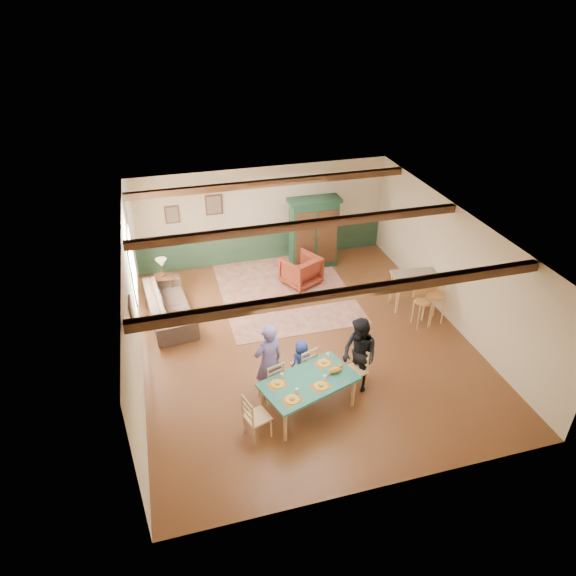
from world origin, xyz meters
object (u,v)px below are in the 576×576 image
object	(u,v)px
table_lamp	(162,268)
bar_stool_right	(435,300)
person_man	(269,361)
dining_chair_far_left	(271,379)
cat	(335,370)
dining_chair_end_right	(354,370)
dining_chair_end_left	(257,416)
person_woman	(359,355)
sofa	(169,305)
dining_table	(308,396)
end_table	(165,285)
bar_stool_left	(422,306)
person_child	(302,361)
armoire	(313,233)
armchair	(301,270)
counter_table	(413,291)
dining_chair_far_right	(304,364)

from	to	relation	value
table_lamp	bar_stool_right	distance (m)	6.59
person_man	bar_stool_right	distance (m)	4.47
dining_chair_far_left	cat	xyz separation A→B (m)	(1.09, -0.45, 0.34)
dining_chair_end_right	bar_stool_right	bearing A→B (deg)	103.76
dining_chair_end_left	person_woman	world-z (taller)	person_woman
person_woman	sofa	size ratio (longest dim) A/B	0.66
dining_table	end_table	xyz separation A→B (m)	(-2.27, 4.86, -0.09)
dining_chair_far_left	bar_stool_left	bearing A→B (deg)	-178.53
table_lamp	bar_stool_left	world-z (taller)	bar_stool_left
sofa	person_child	bearing A→B (deg)	-146.98
dining_chair_end_left	dining_chair_end_right	world-z (taller)	same
table_lamp	bar_stool_right	world-z (taller)	bar_stool_right
dining_table	person_man	bearing A→B (deg)	134.83
person_child	person_man	bearing A→B (deg)	0.00
bar_stool_left	dining_chair_far_left	bearing A→B (deg)	-159.97
person_woman	bar_stool_right	distance (m)	3.00
sofa	table_lamp	world-z (taller)	table_lamp
armoire	armchair	size ratio (longest dim) A/B	2.26
person_woman	person_child	xyz separation A→B (m)	(-1.00, 0.47, -0.30)
dining_chair_far_left	armoire	bearing A→B (deg)	-134.55
person_man	armoire	xyz separation A→B (m)	(2.41, 4.75, 0.17)
armoire	dining_chair_end_right	bearing A→B (deg)	-97.93
person_man	cat	xyz separation A→B (m)	(1.12, -0.53, -0.02)
counter_table	bar_stool_right	bearing A→B (deg)	-77.61
armoire	bar_stool_left	distance (m)	3.77
end_table	table_lamp	world-z (taller)	table_lamp
dining_chair_end_right	bar_stool_right	world-z (taller)	bar_stool_right
dining_table	person_man	distance (m)	0.96
person_child	end_table	xyz separation A→B (m)	(-2.39, 4.02, -0.21)
dining_chair_end_left	bar_stool_right	xyz separation A→B (m)	(4.68, 2.32, 0.14)
cat	dining_table	bearing A→B (deg)	169.70
dining_chair_far_right	bar_stool_left	distance (m)	3.38
person_woman	bar_stool_left	distance (m)	2.70
cat	bar_stool_right	distance (m)	3.67
dining_chair_far_left	counter_table	size ratio (longest dim) A/B	0.84
dining_chair_end_left	person_man	world-z (taller)	person_man
dining_chair_far_left	cat	size ratio (longest dim) A/B	2.64
person_woman	dining_chair_far_right	bearing A→B (deg)	-130.27
person_child	armoire	world-z (taller)	armoire
dining_chair_end_right	table_lamp	xyz separation A→B (m)	(-3.30, 4.52, 0.33)
bar_stool_right	dining_chair_end_left	bearing A→B (deg)	-160.76
dining_chair_far_right	dining_table	bearing A→B (deg)	60.95
table_lamp	end_table	bearing A→B (deg)	0.00
dining_chair_far_left	table_lamp	distance (m)	4.66
armoire	dining_chair_far_left	bearing A→B (deg)	-115.37
dining_chair_end_right	counter_table	distance (m)	3.41
person_woman	counter_table	xyz separation A→B (m)	(2.37, 2.33, -0.34)
dining_chair_far_left	dining_chair_end_right	world-z (taller)	same
dining_chair_far_left	bar_stool_left	distance (m)	4.13
person_man	armoire	size ratio (longest dim) A/B	0.83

